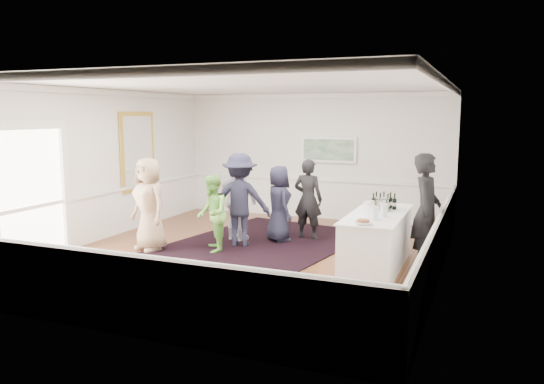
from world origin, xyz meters
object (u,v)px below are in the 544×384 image
at_px(ice_bucket, 382,205).
at_px(guest_green, 212,213).
at_px(guest_dark_a, 240,200).
at_px(nut_bowl, 363,222).
at_px(guest_tan, 149,204).
at_px(guest_dark_b, 308,199).
at_px(guest_navy, 279,204).
at_px(bartender, 426,211).
at_px(guest_lilac, 237,200).
at_px(serving_table, 377,241).

bearing_deg(ice_bucket, guest_green, -174.09).
xyz_separation_m(guest_dark_a, nut_bowl, (2.87, -1.56, 0.06)).
relative_size(guest_tan, guest_dark_b, 1.06).
bearing_deg(guest_navy, nut_bowl, -178.18).
bearing_deg(bartender, guest_tan, 99.66).
distance_m(guest_green, guest_dark_b, 2.22).
distance_m(guest_lilac, nut_bowl, 3.67).
relative_size(guest_green, guest_navy, 0.95).
xyz_separation_m(guest_green, guest_navy, (0.89, 1.29, 0.04)).
bearing_deg(nut_bowl, guest_lilac, 148.09).
bearing_deg(ice_bucket, guest_navy, 157.57).
distance_m(guest_tan, guest_navy, 2.67).
height_order(guest_tan, guest_dark_b, guest_tan).
bearing_deg(guest_tan, ice_bucket, 30.28).
relative_size(guest_green, guest_dark_a, 0.80).
relative_size(guest_lilac, guest_navy, 1.09).
height_order(guest_green, guest_navy, guest_navy).
relative_size(bartender, guest_navy, 1.25).
xyz_separation_m(serving_table, guest_green, (-3.20, -0.08, 0.27)).
bearing_deg(guest_lilac, ice_bucket, -173.87).
xyz_separation_m(guest_tan, guest_dark_a, (1.50, 0.99, 0.03)).
distance_m(serving_table, guest_tan, 4.44).
bearing_deg(ice_bucket, guest_dark_a, 174.26).
bearing_deg(guest_dark_b, guest_lilac, 30.78).
bearing_deg(guest_navy, bartender, -149.63).
relative_size(bartender, guest_lilac, 1.14).
distance_m(guest_dark_a, guest_dark_b, 1.55).
xyz_separation_m(bartender, ice_bucket, (-0.76, -0.09, 0.08)).
relative_size(guest_dark_a, ice_bucket, 7.28).
height_order(guest_green, ice_bucket, guest_green).
relative_size(guest_navy, ice_bucket, 6.17).
bearing_deg(nut_bowl, guest_dark_a, 151.46).
xyz_separation_m(guest_dark_a, guest_dark_b, (1.09, 1.10, -0.08)).
bearing_deg(serving_table, guest_dark_a, 169.39).
distance_m(bartender, guest_lilac, 3.96).
xyz_separation_m(guest_green, ice_bucket, (3.22, 0.33, 0.33)).
bearing_deg(serving_table, guest_lilac, 163.65).
distance_m(guest_lilac, guest_dark_b, 1.52).
height_order(guest_dark_a, guest_navy, guest_dark_a).
bearing_deg(guest_dark_a, nut_bowl, 133.10).
height_order(serving_table, nut_bowl, nut_bowl).
xyz_separation_m(bartender, guest_green, (-3.97, -0.42, -0.25)).
height_order(bartender, guest_dark_b, bartender).
distance_m(guest_tan, guest_dark_b, 3.33).
height_order(guest_green, guest_lilac, guest_lilac).
height_order(guest_green, nut_bowl, guest_green).
height_order(guest_dark_a, guest_dark_b, guest_dark_a).
height_order(guest_tan, guest_dark_a, guest_dark_a).
bearing_deg(guest_navy, guest_tan, 84.58).
relative_size(serving_table, ice_bucket, 9.22).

